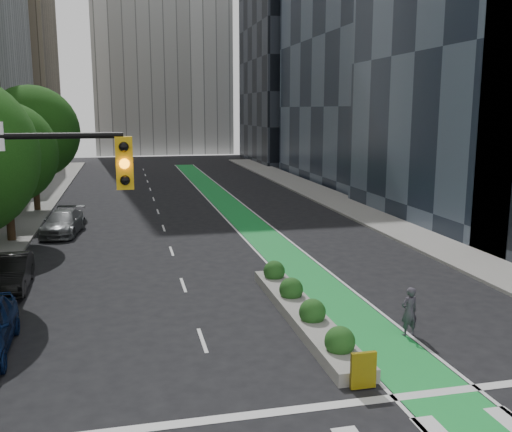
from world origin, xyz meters
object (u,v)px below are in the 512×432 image
median_planter (303,310)px  parked_car_left_mid (9,273)px  parked_car_left_far (63,223)px  cyclist (409,312)px

median_planter → parked_car_left_mid: bearing=150.7°
parked_car_left_mid → parked_car_left_far: parked_car_left_mid is taller
parked_car_left_far → parked_car_left_mid: bearing=-88.3°
parked_car_left_mid → parked_car_left_far: bearing=82.0°
cyclist → parked_car_left_mid: size_ratio=0.39×
median_planter → cyclist: size_ratio=6.21×
parked_car_left_mid → median_planter: bearing=-31.4°
cyclist → median_planter: bearing=-43.8°
median_planter → parked_car_left_far: parked_car_left_far is taller
median_planter → parked_car_left_mid: (-10.70, 6.01, 0.33)m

